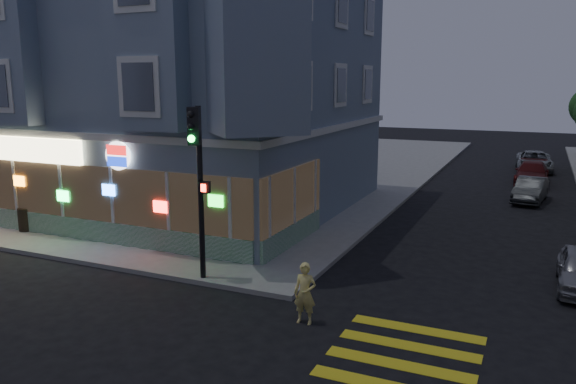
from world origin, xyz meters
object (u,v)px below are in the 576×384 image
Objects in this scene: running_child at (305,293)px; traffic_signal at (198,164)px; parked_car_b at (530,190)px; parked_car_d at (534,161)px; trash_can at (26,219)px; parked_car_c at (532,173)px.

traffic_signal is at bearing 156.83° from running_child.
parked_car_b is 0.77× the size of parked_car_d.
running_child is 18.37m from parked_car_b.
parked_car_b is 10.57m from parked_car_d.
parked_car_b is at bearing 70.24° from running_child.
running_child is 1.74× the size of trash_can.
parked_car_c is (-0.03, 5.37, 0.03)m from parked_car_b.
running_child is 0.31× the size of traffic_signal.
running_child is 4.97m from traffic_signal.
parked_car_c reaches higher than trash_can.
parked_car_b is 4.07× the size of trash_can.
traffic_signal is (-3.88, 1.30, 2.82)m from running_child.
parked_car_d is 5.28× the size of trash_can.
traffic_signal reaches higher than parked_car_c.
traffic_signal is 5.67× the size of trash_can.
parked_car_b is at bearing 43.65° from traffic_signal.
parked_car_c is at bearing 73.72° from running_child.
traffic_signal is 9.93m from trash_can.
parked_car_d reaches higher than parked_car_b.
parked_car_b is at bearing -93.75° from parked_car_d.
running_child reaches higher than parked_car_d.
running_child is 28.71m from parked_car_d.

